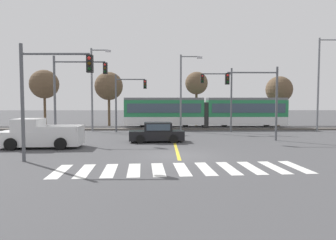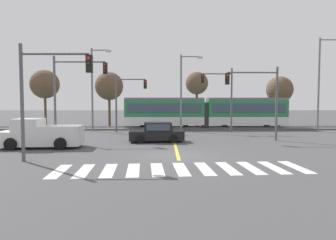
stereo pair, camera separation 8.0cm
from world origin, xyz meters
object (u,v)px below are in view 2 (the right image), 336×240
traffic_light_far_right (222,91)px  bare_tree_far_east (280,90)px  bare_tree_west (109,86)px  bare_tree_far_west (45,84)px  traffic_light_mid_right (259,92)px  street_lamp_east (321,79)px  traffic_light_mid_left (72,85)px  light_rail_tram (205,111)px  street_lamp_centre (183,88)px  traffic_light_far_left (127,95)px  sedan_crossing (157,133)px  bare_tree_east (197,84)px  pickup_truck (39,135)px  street_lamp_west (94,85)px  traffic_light_near_left (46,85)px

traffic_light_far_right → bare_tree_far_east: (9.18, 8.37, 0.50)m
bare_tree_west → bare_tree_far_west: bearing=173.4°
traffic_light_mid_right → street_lamp_east: size_ratio=0.60×
bare_tree_far_west → bare_tree_west: 8.66m
traffic_light_mid_left → light_rail_tram: bearing=42.3°
street_lamp_centre → bare_tree_far_west: street_lamp_centre is taller
traffic_light_far_left → street_lamp_centre: size_ratio=0.73×
sedan_crossing → bare_tree_east: (4.87, 16.25, 4.85)m
street_lamp_east → traffic_light_mid_right: bearing=-140.1°
traffic_light_far_right → street_lamp_centre: bearing=159.4°
bare_tree_east → bare_tree_far_east: size_ratio=1.09×
traffic_light_far_right → light_rail_tram: bearing=105.3°
bare_tree_far_west → bare_tree_far_east: bare_tree_far_west is taller
bare_tree_far_east → traffic_light_mid_left: bearing=-145.7°
traffic_light_mid_right → bare_tree_far_east: bearing=63.6°
traffic_light_mid_right → traffic_light_far_left: bearing=148.6°
pickup_truck → traffic_light_mid_right: traffic_light_mid_right is taller
street_lamp_east → street_lamp_west: bearing=178.5°
traffic_light_near_left → street_lamp_east: (22.52, 15.76, 1.54)m
traffic_light_far_right → street_lamp_east: 10.64m
pickup_truck → traffic_light_far_left: bearing=66.6°
sedan_crossing → bare_tree_west: bearing=112.9°
pickup_truck → street_lamp_west: bearing=85.1°
light_rail_tram → street_lamp_east: 12.63m
light_rail_tram → pickup_truck: 19.63m
street_lamp_centre → light_rail_tram: bearing=44.0°
traffic_light_mid_right → traffic_light_mid_left: size_ratio=0.88×
traffic_light_near_left → traffic_light_mid_right: 16.02m
sedan_crossing → street_lamp_west: 11.93m
light_rail_tram → bare_tree_far_east: size_ratio=2.85×
traffic_light_near_left → bare_tree_far_east: (21.16, 23.43, 0.75)m
traffic_light_near_left → street_lamp_centre: street_lamp_centre is taller
street_lamp_east → bare_tree_far_east: bearing=100.1°
light_rail_tram → traffic_light_mid_left: bearing=-137.7°
traffic_light_near_left → traffic_light_mid_left: 8.29m
street_lamp_east → bare_tree_west: 24.56m
bare_tree_far_west → bare_tree_far_east: (30.71, -0.54, -0.70)m
traffic_light_far_left → traffic_light_mid_left: 7.93m
sedan_crossing → traffic_light_near_left: (-5.51, -7.64, 3.28)m
sedan_crossing → light_rail_tram: bearing=65.1°
street_lamp_east → bare_tree_far_east: size_ratio=1.51×
pickup_truck → bare_tree_far_west: (-7.18, 19.28, 4.59)m
bare_tree_far_east → street_lamp_west: bearing=-162.7°
street_lamp_east → bare_tree_far_west: (-32.07, 8.21, -0.09)m
light_rail_tram → street_lamp_east: size_ratio=1.89×
bare_tree_west → bare_tree_far_east: size_ratio=1.07×
pickup_truck → traffic_light_mid_left: bearing=71.1°
traffic_light_mid_right → street_lamp_east: 11.65m
traffic_light_far_left → street_lamp_west: (-3.59, 1.08, 1.11)m
traffic_light_near_left → traffic_light_far_right: 19.25m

